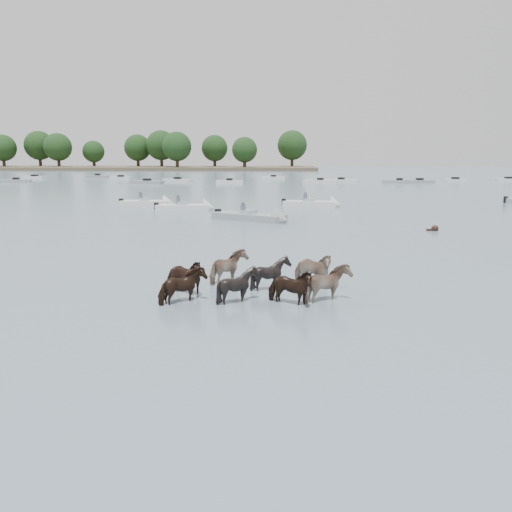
{
  "coord_description": "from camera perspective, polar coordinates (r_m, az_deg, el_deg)",
  "views": [
    {
      "loc": [
        -0.83,
        -15.1,
        4.51
      ],
      "look_at": [
        -1.65,
        2.29,
        1.1
      ],
      "focal_mm": 36.12,
      "sensor_mm": 36.0,
      "label": 1
    }
  ],
  "objects": [
    {
      "name": "pony_herd",
      "position": [
        16.93,
        -0.13,
        -2.69
      ],
      "size": [
        6.44,
        4.3,
        1.38
      ],
      "color": "black",
      "rests_on": "ground"
    },
    {
      "name": "ground",
      "position": [
        15.79,
        5.63,
        -5.58
      ],
      "size": [
        400.0,
        400.0,
        0.0
      ],
      "primitive_type": "plane",
      "color": "slate",
      "rests_on": "ground"
    },
    {
      "name": "treeline",
      "position": [
        180.36,
        -19.91,
        11.24
      ],
      "size": [
        153.69,
        23.0,
        12.52
      ],
      "color": "#382619",
      "rests_on": "ground"
    },
    {
      "name": "distant_flotilla",
      "position": [
        89.55,
        3.59,
        8.34
      ],
      "size": [
        104.39,
        25.54,
        0.93
      ],
      "color": "silver",
      "rests_on": "ground"
    },
    {
      "name": "motorboat_a",
      "position": [
        43.52,
        -7.14,
        5.35
      ],
      "size": [
        5.08,
        1.93,
        1.92
      ],
      "rotation": [
        0.0,
        0.0,
        0.07
      ],
      "color": "silver",
      "rests_on": "ground"
    },
    {
      "name": "shoreline",
      "position": [
        179.06,
        -20.27,
        9.13
      ],
      "size": [
        160.0,
        30.0,
        1.0
      ],
      "primitive_type": "cube",
      "color": "#4C4233",
      "rests_on": "ground"
    },
    {
      "name": "motorboat_b",
      "position": [
        36.07,
        0.24,
        4.26
      ],
      "size": [
        5.88,
        4.3,
        1.92
      ],
      "rotation": [
        0.0,
        0.0,
        -0.52
      ],
      "color": "gray",
      "rests_on": "ground"
    },
    {
      "name": "swimming_pony",
      "position": [
        33.21,
        19.12,
        2.84
      ],
      "size": [
        0.72,
        0.44,
        0.44
      ],
      "color": "black",
      "rests_on": "ground"
    },
    {
      "name": "motorboat_c",
      "position": [
        46.61,
        6.89,
        5.73
      ],
      "size": [
        5.42,
        2.47,
        1.92
      ],
      "rotation": [
        0.0,
        0.0,
        -0.17
      ],
      "color": "silver",
      "rests_on": "ground"
    },
    {
      "name": "motorboat_f",
      "position": [
        47.97,
        -11.33,
        5.75
      ],
      "size": [
        5.0,
        1.69,
        1.92
      ],
      "rotation": [
        0.0,
        0.0,
        0.02
      ],
      "color": "silver",
      "rests_on": "ground"
    }
  ]
}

